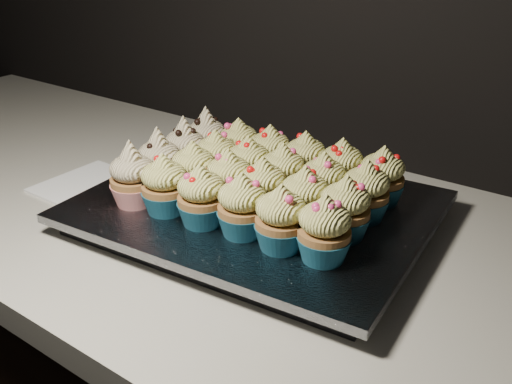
% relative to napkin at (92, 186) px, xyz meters
% --- Properties ---
extents(worktop, '(2.44, 0.64, 0.04)m').
position_rel_napkin_xyz_m(worktop, '(0.44, 0.06, -0.02)').
color(worktop, silver).
rests_on(worktop, cabinet).
extents(napkin, '(0.15, 0.15, 0.00)m').
position_rel_napkin_xyz_m(napkin, '(0.00, 0.00, 0.00)').
color(napkin, white).
rests_on(napkin, worktop).
extents(baking_tray, '(0.46, 0.37, 0.02)m').
position_rel_napkin_xyz_m(baking_tray, '(0.29, 0.06, 0.01)').
color(baking_tray, black).
rests_on(baking_tray, worktop).
extents(foil_lining, '(0.50, 0.40, 0.01)m').
position_rel_napkin_xyz_m(foil_lining, '(0.29, 0.06, 0.03)').
color(foil_lining, silver).
rests_on(foil_lining, baking_tray).
extents(cupcake_0, '(0.06, 0.06, 0.10)m').
position_rel_napkin_xyz_m(cupcake_0, '(0.15, -0.05, 0.07)').
color(cupcake_0, red).
rests_on(cupcake_0, foil_lining).
extents(cupcake_1, '(0.06, 0.06, 0.08)m').
position_rel_napkin_xyz_m(cupcake_1, '(0.20, -0.04, 0.07)').
color(cupcake_1, '#1A617D').
rests_on(cupcake_1, foil_lining).
extents(cupcake_2, '(0.06, 0.06, 0.08)m').
position_rel_napkin_xyz_m(cupcake_2, '(0.27, -0.03, 0.07)').
color(cupcake_2, '#1A617D').
rests_on(cupcake_2, foil_lining).
extents(cupcake_3, '(0.06, 0.06, 0.08)m').
position_rel_napkin_xyz_m(cupcake_3, '(0.32, -0.03, 0.07)').
color(cupcake_3, '#1A617D').
rests_on(cupcake_3, foil_lining).
extents(cupcake_4, '(0.06, 0.06, 0.08)m').
position_rel_napkin_xyz_m(cupcake_4, '(0.38, -0.03, 0.07)').
color(cupcake_4, '#1A617D').
rests_on(cupcake_4, foil_lining).
extents(cupcake_5, '(0.06, 0.06, 0.08)m').
position_rel_napkin_xyz_m(cupcake_5, '(0.44, -0.02, 0.07)').
color(cupcake_5, '#1A617D').
rests_on(cupcake_5, foil_lining).
extents(cupcake_6, '(0.06, 0.06, 0.10)m').
position_rel_napkin_xyz_m(cupcake_6, '(0.14, 0.01, 0.07)').
color(cupcake_6, red).
rests_on(cupcake_6, foil_lining).
extents(cupcake_7, '(0.06, 0.06, 0.08)m').
position_rel_napkin_xyz_m(cupcake_7, '(0.20, 0.02, 0.07)').
color(cupcake_7, '#1A617D').
rests_on(cupcake_7, foil_lining).
extents(cupcake_8, '(0.06, 0.06, 0.08)m').
position_rel_napkin_xyz_m(cupcake_8, '(0.26, 0.03, 0.07)').
color(cupcake_8, '#1A617D').
rests_on(cupcake_8, foil_lining).
extents(cupcake_9, '(0.06, 0.06, 0.08)m').
position_rel_napkin_xyz_m(cupcake_9, '(0.32, 0.03, 0.07)').
color(cupcake_9, '#1A617D').
rests_on(cupcake_9, foil_lining).
extents(cupcake_10, '(0.06, 0.06, 0.08)m').
position_rel_napkin_xyz_m(cupcake_10, '(0.38, 0.04, 0.07)').
color(cupcake_10, '#1A617D').
rests_on(cupcake_10, foil_lining).
extents(cupcake_11, '(0.06, 0.06, 0.08)m').
position_rel_napkin_xyz_m(cupcake_11, '(0.43, 0.04, 0.07)').
color(cupcake_11, '#1A617D').
rests_on(cupcake_11, foil_lining).
extents(cupcake_12, '(0.06, 0.06, 0.10)m').
position_rel_napkin_xyz_m(cupcake_12, '(0.14, 0.07, 0.07)').
color(cupcake_12, red).
rests_on(cupcake_12, foil_lining).
extents(cupcake_13, '(0.06, 0.06, 0.08)m').
position_rel_napkin_xyz_m(cupcake_13, '(0.20, 0.07, 0.07)').
color(cupcake_13, '#1A617D').
rests_on(cupcake_13, foil_lining).
extents(cupcake_14, '(0.06, 0.06, 0.08)m').
position_rel_napkin_xyz_m(cupcake_14, '(0.25, 0.08, 0.07)').
color(cupcake_14, '#1A617D').
rests_on(cupcake_14, foil_lining).
extents(cupcake_15, '(0.06, 0.06, 0.08)m').
position_rel_napkin_xyz_m(cupcake_15, '(0.31, 0.09, 0.07)').
color(cupcake_15, '#1A617D').
rests_on(cupcake_15, foil_lining).
extents(cupcake_16, '(0.06, 0.06, 0.08)m').
position_rel_napkin_xyz_m(cupcake_16, '(0.37, 0.09, 0.07)').
color(cupcake_16, '#1A617D').
rests_on(cupcake_16, foil_lining).
extents(cupcake_17, '(0.06, 0.06, 0.08)m').
position_rel_napkin_xyz_m(cupcake_17, '(0.43, 0.10, 0.07)').
color(cupcake_17, '#1A617D').
rests_on(cupcake_17, foil_lining).
extents(cupcake_18, '(0.06, 0.06, 0.10)m').
position_rel_napkin_xyz_m(cupcake_18, '(0.14, 0.13, 0.07)').
color(cupcake_18, red).
rests_on(cupcake_18, foil_lining).
extents(cupcake_19, '(0.06, 0.06, 0.08)m').
position_rel_napkin_xyz_m(cupcake_19, '(0.19, 0.14, 0.07)').
color(cupcake_19, '#1A617D').
rests_on(cupcake_19, foil_lining).
extents(cupcake_20, '(0.06, 0.06, 0.08)m').
position_rel_napkin_xyz_m(cupcake_20, '(0.25, 0.14, 0.07)').
color(cupcake_20, '#1A617D').
rests_on(cupcake_20, foil_lining).
extents(cupcake_21, '(0.06, 0.06, 0.08)m').
position_rel_napkin_xyz_m(cupcake_21, '(0.31, 0.15, 0.07)').
color(cupcake_21, '#1A617D').
rests_on(cupcake_21, foil_lining).
extents(cupcake_22, '(0.06, 0.06, 0.08)m').
position_rel_napkin_xyz_m(cupcake_22, '(0.37, 0.15, 0.07)').
color(cupcake_22, '#1A617D').
rests_on(cupcake_22, foil_lining).
extents(cupcake_23, '(0.06, 0.06, 0.08)m').
position_rel_napkin_xyz_m(cupcake_23, '(0.43, 0.16, 0.07)').
color(cupcake_23, '#1A617D').
rests_on(cupcake_23, foil_lining).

